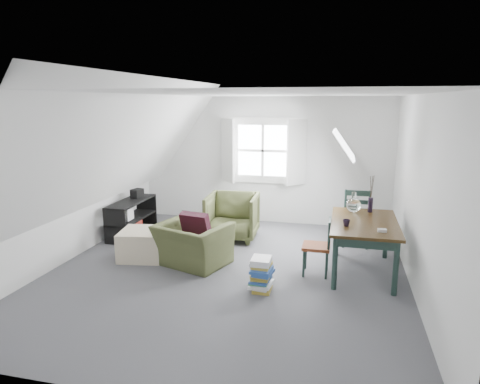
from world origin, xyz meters
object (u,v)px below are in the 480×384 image
(dining_chair_far, at_px, (356,216))
(magazine_stack, at_px, (261,274))
(armchair_near, at_px, (193,264))
(ottoman, at_px, (143,244))
(dining_table, at_px, (364,228))
(dining_chair_near, at_px, (319,246))
(armchair_far, at_px, (232,238))
(media_shelf, at_px, (131,220))

(dining_chair_far, bearing_deg, magazine_stack, 58.94)
(armchair_near, distance_m, dining_chair_far, 2.84)
(dining_chair_far, bearing_deg, ottoman, 21.96)
(magazine_stack, bearing_deg, armchair_near, 151.50)
(magazine_stack, bearing_deg, dining_table, 35.73)
(dining_table, height_order, dining_chair_near, dining_chair_near)
(dining_chair_far, relative_size, magazine_stack, 2.32)
(dining_chair_near, bearing_deg, armchair_far, -147.95)
(dining_chair_far, bearing_deg, dining_table, 92.75)
(armchair_near, distance_m, dining_table, 2.56)
(armchair_far, height_order, dining_chair_far, dining_chair_far)
(dining_chair_near, bearing_deg, magazine_stack, -62.91)
(ottoman, relative_size, dining_chair_far, 0.67)
(dining_table, relative_size, dining_chair_far, 1.51)
(dining_chair_far, xyz_separation_m, magazine_stack, (-1.21, -2.09, -0.30))
(armchair_near, height_order, media_shelf, media_shelf)
(ottoman, height_order, dining_table, dining_table)
(armchair_far, xyz_separation_m, dining_table, (2.20, -1.06, 0.66))
(dining_chair_far, distance_m, magazine_stack, 2.44)
(armchair_near, height_order, ottoman, ottoman)
(armchair_far, distance_m, dining_chair_near, 2.08)
(armchair_far, distance_m, magazine_stack, 2.19)
(armchair_near, bearing_deg, dining_chair_far, -129.86)
(armchair_far, bearing_deg, armchair_near, -103.99)
(ottoman, relative_size, dining_table, 0.44)
(armchair_near, bearing_deg, armchair_far, -82.01)
(armchair_far, distance_m, ottoman, 1.70)
(armchair_far, relative_size, dining_table, 0.59)
(dining_table, bearing_deg, media_shelf, 172.13)
(dining_chair_far, height_order, magazine_stack, dining_chair_far)
(armchair_near, bearing_deg, dining_table, -154.51)
(armchair_far, relative_size, dining_chair_far, 0.89)
(dining_chair_near, relative_size, magazine_stack, 1.88)
(ottoman, height_order, media_shelf, media_shelf)
(armchair_near, bearing_deg, ottoman, 12.40)
(armchair_near, bearing_deg, magazine_stack, 170.13)
(dining_chair_near, bearing_deg, media_shelf, -125.80)
(media_shelf, distance_m, magazine_stack, 3.26)
(armchair_near, xyz_separation_m, dining_chair_near, (1.84, 0.08, 0.42))
(dining_table, xyz_separation_m, dining_chair_near, (-0.61, -0.22, -0.23))
(armchair_near, bearing_deg, media_shelf, -16.07)
(ottoman, distance_m, magazine_stack, 2.15)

